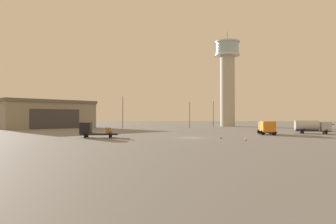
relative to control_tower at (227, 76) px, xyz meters
name	(u,v)px	position (x,y,z in m)	size (l,w,h in m)	color
ground_plane	(191,138)	(-18.04, -63.21, -19.44)	(400.00, 400.00, 0.00)	slate
control_tower	(227,76)	(0.00, 0.00, 0.00)	(9.58, 9.58, 37.10)	#B2AD9E
hangar	(44,114)	(-64.28, -17.16, -14.84)	(33.58, 33.61, 9.15)	gray
airplane_blue	(317,126)	(16.27, -37.63, -18.23)	(8.75, 6.86, 2.57)	#2847A8
truck_box_orange	(267,127)	(-1.67, -53.40, -17.84)	(3.80, 6.94, 2.79)	#38383D
truck_flatbed_black	(93,130)	(-35.44, -63.64, -18.12)	(6.71, 3.69, 2.72)	#38383D
truck_fuel_tanker_silver	(312,126)	(9.26, -49.96, -17.77)	(7.46, 4.06, 2.97)	#38383D
light_post_west	(190,112)	(-15.80, -18.39, -14.22)	(0.44, 0.44, 8.76)	#38383D
light_post_east	(213,112)	(-7.16, -11.86, -13.87)	(0.44, 0.44, 9.43)	#38383D
light_post_north	(123,109)	(-37.19, -21.99, -13.37)	(0.44, 0.44, 10.39)	#38383D
traffic_cone_near_left	(246,139)	(-9.93, -69.24, -19.13)	(0.36, 0.36, 0.61)	black
traffic_cone_near_right	(221,137)	(-13.11, -64.78, -19.14)	(0.36, 0.36, 0.60)	black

